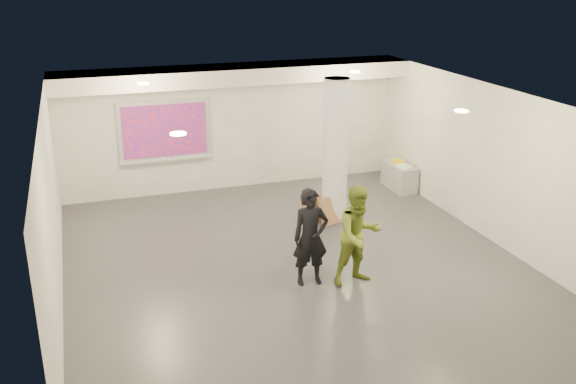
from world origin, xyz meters
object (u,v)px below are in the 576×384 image
object	(u,v)px
woman	(311,237)
man	(359,235)
column	(335,151)
projection_screen	(165,131)
credenza	(399,176)

from	to	relation	value
woman	man	distance (m)	0.81
column	woman	distance (m)	3.03
projection_screen	woman	distance (m)	5.49
man	projection_screen	bearing A→B (deg)	106.01
woman	man	bearing A→B (deg)	-13.45
projection_screen	column	bearing A→B (deg)	-40.56
man	column	bearing A→B (deg)	67.90
woman	credenza	bearing A→B (deg)	49.26
projection_screen	man	bearing A→B (deg)	-66.37
projection_screen	man	world-z (taller)	projection_screen
column	projection_screen	xyz separation A→B (m)	(-3.10, 2.65, 0.03)
credenza	man	bearing A→B (deg)	-125.65
credenza	man	world-z (taller)	man
projection_screen	credenza	size ratio (longest dim) A/B	1.97
credenza	projection_screen	bearing A→B (deg)	165.74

